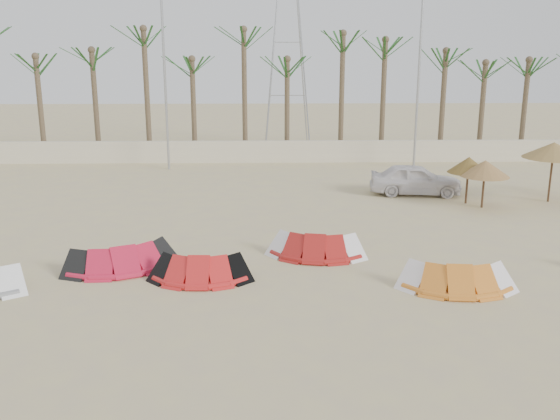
{
  "coord_description": "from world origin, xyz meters",
  "views": [
    {
      "loc": [
        -0.48,
        -15.01,
        6.93
      ],
      "look_at": [
        0.0,
        6.0,
        1.3
      ],
      "focal_mm": 40.0,
      "sensor_mm": 36.0,
      "label": 1
    }
  ],
  "objects_px": {
    "kite_orange": "(454,273)",
    "parasol_left": "(469,165)",
    "parasol_mid": "(485,168)",
    "kite_red_right": "(315,242)",
    "kite_red_left": "(124,254)",
    "kite_red_mid": "(201,265)",
    "car": "(416,179)",
    "parasol_right": "(554,150)"
  },
  "relations": [
    {
      "from": "parasol_right",
      "to": "kite_red_mid",
      "type": "bearing_deg",
      "value": -148.19
    },
    {
      "from": "kite_red_mid",
      "to": "kite_red_left",
      "type": "bearing_deg",
      "value": 157.24
    },
    {
      "from": "kite_red_left",
      "to": "parasol_mid",
      "type": "bearing_deg",
      "value": 26.95
    },
    {
      "from": "kite_red_mid",
      "to": "parasol_left",
      "type": "distance_m",
      "value": 14.19
    },
    {
      "from": "kite_orange",
      "to": "parasol_left",
      "type": "height_order",
      "value": "parasol_left"
    },
    {
      "from": "parasol_left",
      "to": "parasol_mid",
      "type": "bearing_deg",
      "value": -57.99
    },
    {
      "from": "kite_red_mid",
      "to": "parasol_mid",
      "type": "xyz_separation_m",
      "value": [
        11.41,
        8.18,
        1.32
      ]
    },
    {
      "from": "kite_orange",
      "to": "kite_red_left",
      "type": "bearing_deg",
      "value": 169.12
    },
    {
      "from": "kite_red_mid",
      "to": "kite_orange",
      "type": "relative_size",
      "value": 0.9
    },
    {
      "from": "car",
      "to": "kite_red_right",
      "type": "bearing_deg",
      "value": 154.94
    },
    {
      "from": "parasol_left",
      "to": "parasol_right",
      "type": "bearing_deg",
      "value": 3.37
    },
    {
      "from": "kite_red_mid",
      "to": "car",
      "type": "bearing_deg",
      "value": 49.72
    },
    {
      "from": "kite_orange",
      "to": "parasol_mid",
      "type": "xyz_separation_m",
      "value": [
        3.91,
        9.04,
        1.32
      ]
    },
    {
      "from": "car",
      "to": "parasol_mid",
      "type": "bearing_deg",
      "value": -129.61
    },
    {
      "from": "kite_red_mid",
      "to": "parasol_left",
      "type": "bearing_deg",
      "value": 39.24
    },
    {
      "from": "kite_red_left",
      "to": "kite_red_right",
      "type": "height_order",
      "value": "same"
    },
    {
      "from": "parasol_left",
      "to": "parasol_mid",
      "type": "height_order",
      "value": "parasol_left"
    },
    {
      "from": "kite_orange",
      "to": "parasol_right",
      "type": "height_order",
      "value": "parasol_right"
    },
    {
      "from": "kite_red_right",
      "to": "kite_orange",
      "type": "relative_size",
      "value": 1.0
    },
    {
      "from": "kite_red_left",
      "to": "parasol_left",
      "type": "bearing_deg",
      "value": 30.19
    },
    {
      "from": "kite_red_mid",
      "to": "parasol_mid",
      "type": "relative_size",
      "value": 1.45
    },
    {
      "from": "kite_orange",
      "to": "car",
      "type": "height_order",
      "value": "car"
    },
    {
      "from": "kite_orange",
      "to": "parasol_right",
      "type": "relative_size",
      "value": 1.26
    },
    {
      "from": "kite_red_left",
      "to": "car",
      "type": "distance_m",
      "value": 15.08
    },
    {
      "from": "kite_red_mid",
      "to": "parasol_left",
      "type": "relative_size",
      "value": 1.46
    },
    {
      "from": "parasol_left",
      "to": "parasol_right",
      "type": "distance_m",
      "value": 3.88
    },
    {
      "from": "kite_orange",
      "to": "parasol_right",
      "type": "bearing_deg",
      "value": 54.06
    },
    {
      "from": "kite_red_right",
      "to": "kite_orange",
      "type": "bearing_deg",
      "value": -37.63
    },
    {
      "from": "kite_red_left",
      "to": "kite_orange",
      "type": "bearing_deg",
      "value": -10.88
    },
    {
      "from": "kite_red_right",
      "to": "parasol_mid",
      "type": "xyz_separation_m",
      "value": [
        7.77,
        6.07,
        1.32
      ]
    },
    {
      "from": "kite_red_right",
      "to": "parasol_right",
      "type": "distance_m",
      "value": 13.3
    },
    {
      "from": "kite_red_left",
      "to": "parasol_right",
      "type": "relative_size",
      "value": 1.46
    },
    {
      "from": "kite_red_right",
      "to": "parasol_mid",
      "type": "height_order",
      "value": "parasol_mid"
    },
    {
      "from": "kite_orange",
      "to": "car",
      "type": "bearing_deg",
      "value": 82.32
    },
    {
      "from": "parasol_left",
      "to": "parasol_mid",
      "type": "relative_size",
      "value": 0.99
    },
    {
      "from": "kite_red_right",
      "to": "car",
      "type": "height_order",
      "value": "car"
    },
    {
      "from": "parasol_left",
      "to": "car",
      "type": "xyz_separation_m",
      "value": [
        -1.88,
        1.75,
        -1.02
      ]
    },
    {
      "from": "kite_red_right",
      "to": "car",
      "type": "distance_m",
      "value": 10.14
    },
    {
      "from": "kite_red_left",
      "to": "kite_orange",
      "type": "distance_m",
      "value": 10.25
    },
    {
      "from": "kite_red_left",
      "to": "parasol_right",
      "type": "xyz_separation_m",
      "value": [
        17.33,
        8.08,
        1.93
      ]
    },
    {
      "from": "kite_red_left",
      "to": "kite_red_right",
      "type": "xyz_separation_m",
      "value": [
        6.21,
        1.04,
        -0.0
      ]
    },
    {
      "from": "kite_red_right",
      "to": "kite_red_left",
      "type": "bearing_deg",
      "value": -170.5
    }
  ]
}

